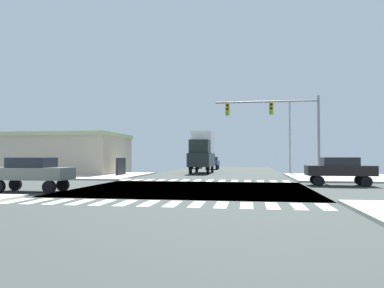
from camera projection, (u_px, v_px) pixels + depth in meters
name	position (u px, v px, depth m)	size (l,w,h in m)	color
ground	(193.00, 189.00, 22.25)	(90.00, 90.00, 0.05)	#343B37
sidewalk_corner_ne	(360.00, 178.00, 32.12)	(12.00, 12.00, 0.14)	#B2ADA3
sidewalk_corner_nw	(81.00, 175.00, 36.08)	(12.00, 12.00, 0.14)	#B3ABA1
crosswalk_near	(161.00, 204.00, 15.08)	(13.50, 2.00, 0.01)	white
crosswalk_far	(204.00, 180.00, 29.50)	(13.50, 2.00, 0.01)	white
traffic_signal_mast	(277.00, 118.00, 28.70)	(8.06, 0.55, 6.66)	gray
street_lamp	(288.00, 130.00, 39.84)	(1.78, 0.32, 8.02)	gray
bank_building	(63.00, 154.00, 40.57)	(14.60, 9.16, 4.43)	#B6AB91
sedan_nearside_1	(32.00, 171.00, 20.12)	(4.30, 1.80, 1.88)	black
sedan_farside_2	(212.00, 162.00, 54.86)	(1.80, 4.30, 1.88)	black
sedan_crossing_3	(340.00, 169.00, 24.33)	(4.30, 1.80, 1.88)	black
sedan_leading_4	(196.00, 162.00, 58.28)	(1.80, 4.30, 1.88)	black
box_truck_trailing_1	(202.00, 151.00, 42.68)	(2.40, 7.20, 4.85)	black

